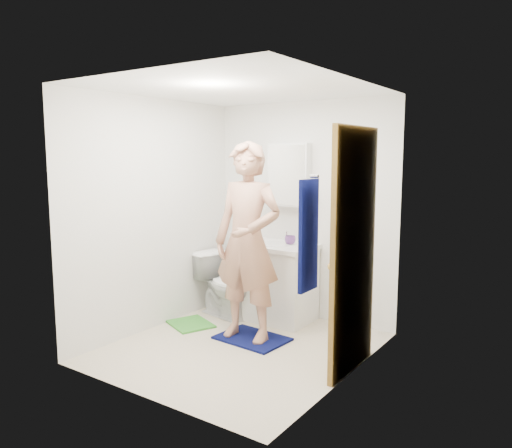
{
  "coord_description": "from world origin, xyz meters",
  "views": [
    {
      "loc": [
        2.7,
        -3.65,
        1.81
      ],
      "look_at": [
        0.01,
        0.25,
        1.16
      ],
      "focal_mm": 35.0,
      "sensor_mm": 36.0,
      "label": 1
    }
  ],
  "objects_px": {
    "toilet": "(225,285)",
    "man": "(248,242)",
    "soap_dispenser": "(252,235)",
    "towel": "(308,236)",
    "vanity_cabinet": "(278,284)",
    "toothbrush_cup": "(290,240)",
    "medicine_cabinet": "(289,175)"
  },
  "relations": [
    {
      "from": "medicine_cabinet",
      "to": "man",
      "type": "relative_size",
      "value": 0.36
    },
    {
      "from": "towel",
      "to": "toilet",
      "type": "distance_m",
      "value": 2.33
    },
    {
      "from": "vanity_cabinet",
      "to": "toilet",
      "type": "bearing_deg",
      "value": -158.34
    },
    {
      "from": "toilet",
      "to": "toothbrush_cup",
      "type": "relative_size",
      "value": 5.98
    },
    {
      "from": "soap_dispenser",
      "to": "man",
      "type": "relative_size",
      "value": 0.09
    },
    {
      "from": "vanity_cabinet",
      "to": "toothbrush_cup",
      "type": "xyz_separation_m",
      "value": [
        0.11,
        0.07,
        0.5
      ]
    },
    {
      "from": "toothbrush_cup",
      "to": "toilet",
      "type": "bearing_deg",
      "value": -156.74
    },
    {
      "from": "vanity_cabinet",
      "to": "man",
      "type": "bearing_deg",
      "value": -82.74
    },
    {
      "from": "toilet",
      "to": "man",
      "type": "height_order",
      "value": "man"
    },
    {
      "from": "medicine_cabinet",
      "to": "man",
      "type": "xyz_separation_m",
      "value": [
        0.09,
        -0.92,
        -0.61
      ]
    },
    {
      "from": "medicine_cabinet",
      "to": "towel",
      "type": "bearing_deg",
      "value": -55.39
    },
    {
      "from": "vanity_cabinet",
      "to": "towel",
      "type": "distance_m",
      "value": 2.08
    },
    {
      "from": "towel",
      "to": "toilet",
      "type": "relative_size",
      "value": 1.12
    },
    {
      "from": "vanity_cabinet",
      "to": "toilet",
      "type": "xyz_separation_m",
      "value": [
        -0.57,
        -0.22,
        -0.04
      ]
    },
    {
      "from": "toilet",
      "to": "soap_dispenser",
      "type": "relative_size",
      "value": 4.11
    },
    {
      "from": "toilet",
      "to": "towel",
      "type": "bearing_deg",
      "value": -114.87
    },
    {
      "from": "soap_dispenser",
      "to": "man",
      "type": "height_order",
      "value": "man"
    },
    {
      "from": "soap_dispenser",
      "to": "toothbrush_cup",
      "type": "bearing_deg",
      "value": 17.69
    },
    {
      "from": "medicine_cabinet",
      "to": "vanity_cabinet",
      "type": "bearing_deg",
      "value": -90.0
    },
    {
      "from": "toilet",
      "to": "toothbrush_cup",
      "type": "bearing_deg",
      "value": -55.8
    },
    {
      "from": "vanity_cabinet",
      "to": "towel",
      "type": "height_order",
      "value": "towel"
    },
    {
      "from": "toilet",
      "to": "man",
      "type": "relative_size",
      "value": 0.37
    },
    {
      "from": "toothbrush_cup",
      "to": "medicine_cabinet",
      "type": "bearing_deg",
      "value": 125.91
    },
    {
      "from": "towel",
      "to": "man",
      "type": "relative_size",
      "value": 0.42
    },
    {
      "from": "towel",
      "to": "toothbrush_cup",
      "type": "bearing_deg",
      "value": 124.47
    },
    {
      "from": "toilet",
      "to": "vanity_cabinet",
      "type": "bearing_deg",
      "value": -57.4
    },
    {
      "from": "medicine_cabinet",
      "to": "soap_dispenser",
      "type": "relative_size",
      "value": 4.02
    },
    {
      "from": "medicine_cabinet",
      "to": "toothbrush_cup",
      "type": "height_order",
      "value": "medicine_cabinet"
    },
    {
      "from": "soap_dispenser",
      "to": "man",
      "type": "xyz_separation_m",
      "value": [
        0.39,
        -0.63,
        0.05
      ]
    },
    {
      "from": "toothbrush_cup",
      "to": "towel",
      "type": "bearing_deg",
      "value": -55.53
    },
    {
      "from": "medicine_cabinet",
      "to": "man",
      "type": "height_order",
      "value": "same"
    },
    {
      "from": "towel",
      "to": "soap_dispenser",
      "type": "bearing_deg",
      "value": 136.16
    }
  ]
}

